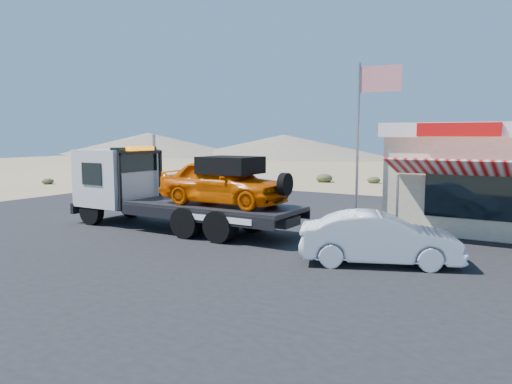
# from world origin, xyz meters

# --- Properties ---
(ground) EXTENTS (120.00, 120.00, 0.00)m
(ground) POSITION_xyz_m (0.00, 0.00, 0.00)
(ground) COLOR #907552
(ground) RESTS_ON ground
(asphalt_lot) EXTENTS (32.00, 24.00, 0.02)m
(asphalt_lot) POSITION_xyz_m (2.00, 3.00, 0.01)
(asphalt_lot) COLOR black
(asphalt_lot) RESTS_ON ground
(tow_truck) EXTENTS (9.08, 2.69, 3.03)m
(tow_truck) POSITION_xyz_m (-1.15, 1.43, 1.63)
(tow_truck) COLOR black
(tow_truck) RESTS_ON asphalt_lot
(white_sedan) EXTENTS (4.50, 2.99, 1.40)m
(white_sedan) POSITION_xyz_m (6.86, 0.32, 0.72)
(white_sedan) COLOR white
(white_sedan) RESTS_ON asphalt_lot
(flagpole) EXTENTS (1.55, 0.10, 6.00)m
(flagpole) POSITION_xyz_m (4.93, 4.50, 3.76)
(flagpole) COLOR #99999E
(flagpole) RESTS_ON asphalt_lot
(desert_scrub) EXTENTS (21.69, 33.41, 0.77)m
(desert_scrub) POSITION_xyz_m (-13.19, 10.79, 0.32)
(desert_scrub) COLOR #384224
(desert_scrub) RESTS_ON ground
(distant_hills) EXTENTS (126.00, 48.00, 4.20)m
(distant_hills) POSITION_xyz_m (-9.77, 55.14, 1.89)
(distant_hills) COLOR #726B59
(distant_hills) RESTS_ON ground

